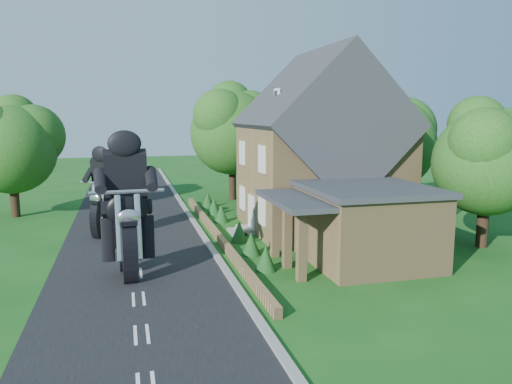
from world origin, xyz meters
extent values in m
plane|color=#154A15|center=(0.00, 0.00, 0.00)|extent=(120.00, 120.00, 0.00)
cube|color=black|center=(0.00, 0.00, 0.01)|extent=(7.00, 80.00, 0.02)
cube|color=gray|center=(3.65, 0.00, 0.06)|extent=(0.30, 80.00, 0.12)
cube|color=#997B4E|center=(4.30, 5.00, 0.20)|extent=(0.30, 22.00, 0.40)
cube|color=#997B4E|center=(10.50, 6.00, 3.00)|extent=(8.00, 8.00, 6.00)
cube|color=#2A2C32|center=(10.50, 6.00, 6.00)|extent=(8.48, 8.64, 8.48)
cube|color=#997B4E|center=(12.50, 6.00, 9.20)|extent=(0.60, 0.90, 1.60)
cube|color=white|center=(7.90, 6.00, 7.50)|extent=(0.12, 0.80, 0.90)
cube|color=black|center=(7.84, 6.00, 7.50)|extent=(0.04, 0.55, 0.65)
cube|color=white|center=(6.44, 6.00, 1.05)|extent=(0.10, 1.10, 2.10)
cube|color=gray|center=(6.10, 6.00, 0.15)|extent=(0.80, 1.60, 0.30)
cube|color=gray|center=(5.60, 6.00, 0.07)|extent=(0.80, 1.60, 0.15)
cube|color=white|center=(6.44, 3.80, 1.60)|extent=(0.10, 1.10, 1.40)
cube|color=black|center=(6.42, 3.80, 1.60)|extent=(0.04, 0.92, 1.22)
cube|color=white|center=(6.44, 8.20, 1.60)|extent=(0.10, 1.10, 1.40)
cube|color=black|center=(6.42, 8.20, 1.60)|extent=(0.04, 0.92, 1.22)
cube|color=white|center=(6.44, 3.80, 4.30)|extent=(0.10, 1.10, 1.40)
cube|color=black|center=(6.42, 3.80, 4.30)|extent=(0.04, 0.92, 1.22)
cube|color=white|center=(6.44, 8.20, 4.30)|extent=(0.10, 1.10, 1.40)
cube|color=black|center=(6.42, 8.20, 4.30)|extent=(0.04, 0.92, 1.22)
cube|color=#997B4E|center=(10.00, -0.80, 1.60)|extent=(5.00, 5.60, 3.20)
cube|color=#2A2C32|center=(10.00, -0.80, 3.32)|extent=(5.30, 5.94, 0.24)
cube|color=#2A2C32|center=(6.90, -0.80, 2.95)|extent=(2.60, 5.32, 0.22)
cube|color=#997B4E|center=(6.30, -2.60, 1.40)|extent=(0.35, 0.35, 2.80)
cube|color=#997B4E|center=(6.30, -0.80, 1.40)|extent=(0.35, 0.35, 2.80)
cube|color=#997B4E|center=(6.30, 1.00, 1.40)|extent=(0.35, 0.35, 2.80)
cylinder|color=black|center=(17.00, 0.00, 1.40)|extent=(0.56, 0.56, 2.80)
sphere|color=#1D4B15|center=(17.00, 0.00, 4.23)|extent=(5.20, 5.20, 5.20)
sphere|color=#1D4B15|center=(18.17, 0.52, 5.01)|extent=(3.74, 3.74, 3.74)
sphere|color=#1D4B15|center=(16.09, -0.78, 5.27)|extent=(3.22, 3.22, 3.22)
sphere|color=#1D4B15|center=(17.10, 1.04, 6.05)|extent=(2.86, 2.86, 2.86)
cylinder|color=black|center=(16.50, 8.50, 1.50)|extent=(0.56, 0.56, 3.00)
sphere|color=#1D4B15|center=(16.50, 8.50, 4.65)|extent=(6.00, 6.00, 6.00)
sphere|color=#1D4B15|center=(17.85, 9.10, 5.55)|extent=(4.32, 4.32, 4.32)
sphere|color=#1D4B15|center=(15.45, 7.60, 5.85)|extent=(3.72, 3.72, 3.72)
sphere|color=#1D4B15|center=(16.60, 9.70, 6.75)|extent=(3.30, 3.30, 3.30)
cylinder|color=black|center=(14.00, 16.00, 1.80)|extent=(0.56, 0.56, 3.60)
sphere|color=#1D4B15|center=(14.00, 16.00, 5.58)|extent=(7.20, 7.20, 7.20)
sphere|color=#1D4B15|center=(15.62, 16.72, 6.66)|extent=(5.18, 5.18, 5.18)
sphere|color=#1D4B15|center=(12.74, 14.92, 7.02)|extent=(4.46, 4.46, 4.46)
sphere|color=#1D4B15|center=(14.10, 17.44, 8.10)|extent=(3.96, 3.96, 3.96)
cylinder|color=black|center=(8.00, 17.00, 1.70)|extent=(0.56, 0.56, 3.40)
sphere|color=#1D4B15|center=(8.00, 17.00, 5.16)|extent=(6.40, 6.40, 6.40)
sphere|color=#1D4B15|center=(9.44, 17.64, 6.12)|extent=(4.61, 4.61, 4.61)
sphere|color=#1D4B15|center=(6.88, 16.04, 6.44)|extent=(3.97, 3.97, 3.97)
sphere|color=#1D4B15|center=(8.10, 18.28, 7.40)|extent=(3.52, 3.52, 3.52)
cylinder|color=black|center=(-7.00, 14.00, 1.40)|extent=(0.56, 0.56, 2.80)
sphere|color=#1D4B15|center=(-7.00, 14.00, 4.34)|extent=(5.60, 5.60, 5.60)
sphere|color=#1D4B15|center=(-5.74, 14.56, 5.18)|extent=(4.03, 4.03, 4.03)
sphere|color=#1D4B15|center=(-6.90, 15.12, 6.30)|extent=(3.08, 3.08, 3.08)
cone|color=#133C16|center=(5.30, -1.00, 0.55)|extent=(0.90, 0.90, 1.10)
cone|color=#133C16|center=(5.30, 1.50, 0.55)|extent=(0.90, 0.90, 1.10)
cone|color=#133C16|center=(5.30, 4.00, 0.55)|extent=(0.90, 0.90, 1.10)
cone|color=#133C16|center=(5.30, 9.00, 0.55)|extent=(0.90, 0.90, 1.10)
cone|color=#133C16|center=(5.30, 11.50, 0.55)|extent=(0.90, 0.90, 1.10)
cone|color=#133C16|center=(5.30, 14.00, 0.55)|extent=(0.90, 0.90, 1.10)
camera|label=1|loc=(-0.28, -20.52, 6.54)|focal=35.00mm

